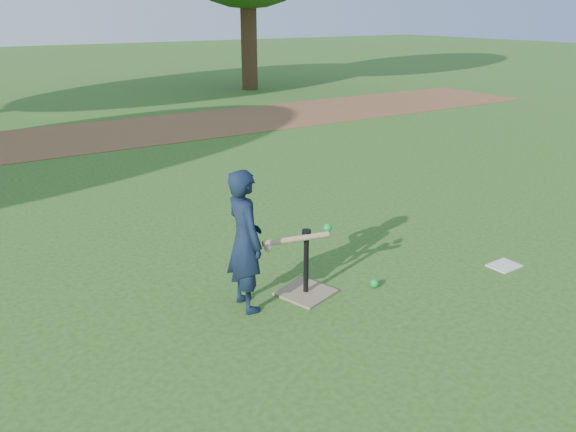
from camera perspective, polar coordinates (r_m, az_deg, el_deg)
ground at (r=5.18m, az=-3.52°, el=-7.45°), size 80.00×80.00×0.00m
dirt_strip at (r=11.98m, az=-21.28°, el=7.35°), size 24.00×3.00×0.01m
child at (r=4.64m, az=-4.39°, el=-2.52°), size 0.32×0.46×1.22m
wiffle_ball_ground at (r=5.25m, az=8.78°, el=-6.77°), size 0.08×0.08×0.08m
clipboard at (r=6.00m, az=21.11°, el=-4.72°), size 0.31×0.24×0.01m
batting_tee at (r=5.05m, az=1.83°, el=-6.76°), size 0.54×0.54×0.61m
swing_action at (r=4.81m, az=1.24°, el=-2.19°), size 0.73×0.17×0.09m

